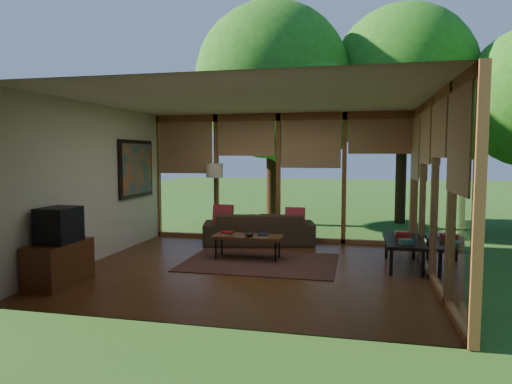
% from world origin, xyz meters
% --- Properties ---
extents(floor, '(5.50, 5.50, 0.00)m').
position_xyz_m(floor, '(0.00, 0.00, 0.00)').
color(floor, brown).
rests_on(floor, ground).
extents(ceiling, '(5.50, 5.50, 0.00)m').
position_xyz_m(ceiling, '(0.00, 0.00, 2.70)').
color(ceiling, white).
rests_on(ceiling, ground).
extents(wall_left, '(0.04, 5.00, 2.70)m').
position_xyz_m(wall_left, '(-2.75, 0.00, 1.35)').
color(wall_left, beige).
rests_on(wall_left, ground).
extents(wall_front, '(5.50, 0.04, 2.70)m').
position_xyz_m(wall_front, '(0.00, -2.50, 1.35)').
color(wall_front, beige).
rests_on(wall_front, ground).
extents(window_wall_back, '(5.50, 0.12, 2.70)m').
position_xyz_m(window_wall_back, '(0.00, 2.50, 1.35)').
color(window_wall_back, '#93572D').
rests_on(window_wall_back, ground).
extents(window_wall_right, '(0.12, 5.00, 2.70)m').
position_xyz_m(window_wall_right, '(2.75, 0.00, 1.35)').
color(window_wall_right, '#93572D').
rests_on(window_wall_right, ground).
extents(tree_nw, '(4.04, 4.04, 5.75)m').
position_xyz_m(tree_nw, '(-0.58, 4.84, 3.73)').
color(tree_nw, '#341D12').
rests_on(tree_nw, ground).
extents(tree_ne, '(3.78, 3.78, 5.75)m').
position_xyz_m(tree_ne, '(2.77, 5.77, 3.85)').
color(tree_ne, '#341D12').
rests_on(tree_ne, ground).
extents(rug, '(2.57, 1.82, 0.01)m').
position_xyz_m(rug, '(0.05, 0.44, 0.01)').
color(rug, brown).
rests_on(rug, floor).
extents(sofa, '(2.37, 1.36, 0.65)m').
position_xyz_m(sofa, '(-0.31, 2.00, 0.33)').
color(sofa, '#3D2E1E').
rests_on(sofa, floor).
extents(pillow_left, '(0.41, 0.22, 0.43)m').
position_xyz_m(pillow_left, '(-1.06, 1.95, 0.59)').
color(pillow_left, maroon).
rests_on(pillow_left, sofa).
extents(pillow_right, '(0.39, 0.21, 0.41)m').
position_xyz_m(pillow_right, '(0.44, 1.95, 0.58)').
color(pillow_right, maroon).
rests_on(pillow_right, sofa).
extents(ct_book_lower, '(0.20, 0.16, 0.03)m').
position_xyz_m(ct_book_lower, '(-0.57, 0.59, 0.44)').
color(ct_book_lower, '#B1A8A1').
rests_on(ct_book_lower, coffee_table).
extents(ct_book_upper, '(0.22, 0.18, 0.03)m').
position_xyz_m(ct_book_upper, '(-0.57, 0.59, 0.47)').
color(ct_book_upper, maroon).
rests_on(ct_book_upper, coffee_table).
extents(ct_book_side, '(0.20, 0.17, 0.03)m').
position_xyz_m(ct_book_side, '(0.03, 0.72, 0.44)').
color(ct_book_side, '#161E32').
rests_on(ct_book_side, coffee_table).
extents(ct_bowl, '(0.16, 0.16, 0.07)m').
position_xyz_m(ct_bowl, '(-0.17, 0.54, 0.46)').
color(ct_bowl, black).
rests_on(ct_bowl, coffee_table).
extents(media_cabinet, '(0.50, 1.00, 0.60)m').
position_xyz_m(media_cabinet, '(-2.47, -1.44, 0.30)').
color(media_cabinet, '#5A3118').
rests_on(media_cabinet, floor).
extents(television, '(0.45, 0.55, 0.50)m').
position_xyz_m(television, '(-2.45, -1.44, 0.85)').
color(television, black).
rests_on(television, media_cabinet).
extents(console_book_a, '(0.25, 0.21, 0.08)m').
position_xyz_m(console_book_a, '(2.40, 0.27, 0.49)').
color(console_book_a, '#345B50').
rests_on(console_book_a, side_console).
extents(console_book_b, '(0.26, 0.20, 0.11)m').
position_xyz_m(console_book_b, '(2.40, 0.72, 0.51)').
color(console_book_b, maroon).
rests_on(console_book_b, side_console).
extents(console_book_c, '(0.23, 0.18, 0.06)m').
position_xyz_m(console_book_c, '(2.40, 1.12, 0.48)').
color(console_book_c, '#B1A8A1').
rests_on(console_book_c, side_console).
extents(floor_lamp, '(0.36, 0.36, 1.65)m').
position_xyz_m(floor_lamp, '(-1.33, 2.21, 1.41)').
color(floor_lamp, black).
rests_on(floor_lamp, floor).
extents(coffee_table, '(1.20, 0.50, 0.43)m').
position_xyz_m(coffee_table, '(-0.22, 0.64, 0.39)').
color(coffee_table, '#5A3118').
rests_on(coffee_table, floor).
extents(side_console, '(0.60, 1.40, 0.46)m').
position_xyz_m(side_console, '(2.40, 0.67, 0.41)').
color(side_console, black).
rests_on(side_console, floor).
extents(wall_painting, '(0.06, 1.35, 1.15)m').
position_xyz_m(wall_painting, '(-2.71, 1.40, 1.55)').
color(wall_painting, black).
rests_on(wall_painting, wall_left).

